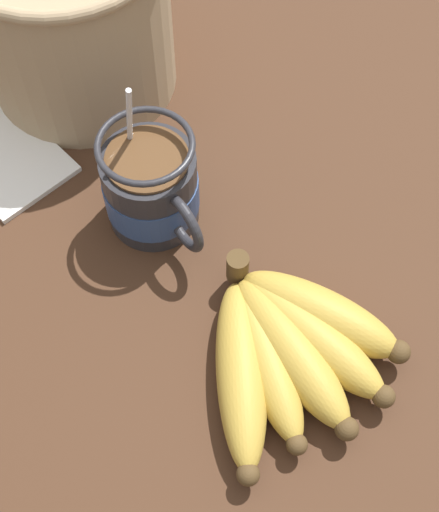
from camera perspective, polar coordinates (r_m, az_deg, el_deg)
The scene contains 5 objects.
table at distance 68.10cm, azimuth -0.33°, elevation -0.79°, with size 115.10×115.10×3.67cm.
coffee_mug at distance 65.53cm, azimuth -5.45°, elevation 5.43°, with size 12.68×8.81×15.79cm.
banana_bunch at distance 60.41cm, azimuth 5.50°, elevation -7.19°, with size 18.42×19.93×4.56cm.
woven_basket at distance 75.28cm, azimuth -11.72°, elevation 18.53°, with size 20.52×20.52×17.47cm.
napkin at distance 75.96cm, azimuth -16.84°, elevation 7.68°, with size 14.60×11.21×0.60cm.
Camera 1 is at (27.50, -18.83, 61.22)cm, focal length 50.00 mm.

